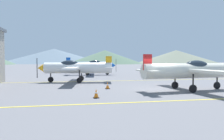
# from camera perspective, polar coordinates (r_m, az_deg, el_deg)

# --- Properties ---
(ground_plane) EXTENTS (400.00, 400.00, 0.00)m
(ground_plane) POSITION_cam_1_polar(r_m,az_deg,el_deg) (17.39, 11.07, -5.38)
(ground_plane) COLOR slate
(apron_line_near) EXTENTS (80.00, 0.16, 0.01)m
(apron_line_near) POSITION_cam_1_polar(r_m,az_deg,el_deg) (13.61, 17.88, -7.65)
(apron_line_near) COLOR yellow
(apron_line_near) RESTS_ON ground_plane
(apron_line_far) EXTENTS (80.00, 0.16, 0.01)m
(apron_line_far) POSITION_cam_1_polar(r_m,az_deg,el_deg) (25.45, 3.81, -2.81)
(apron_line_far) COLOR yellow
(apron_line_far) RESTS_ON ground_plane
(airplane_near) EXTENTS (8.27, 9.51, 2.84)m
(airplane_near) POSITION_cam_1_polar(r_m,az_deg,el_deg) (18.19, 19.71, -0.07)
(airplane_near) COLOR silver
(airplane_near) RESTS_ON ground_plane
(airplane_mid) EXTENTS (8.30, 9.51, 2.84)m
(airplane_mid) POSITION_cam_1_polar(r_m,az_deg,el_deg) (24.00, -9.60, 0.65)
(airplane_mid) COLOR white
(airplane_mid) RESTS_ON ground_plane
(airplane_far) EXTENTS (8.29, 9.51, 2.84)m
(airplane_far) POSITION_cam_1_polar(r_m,az_deg,el_deg) (35.54, -5.58, 1.29)
(airplane_far) COLOR #33478C
(airplane_far) RESTS_ON ground_plane
(car_sedan) EXTENTS (3.87, 4.58, 1.62)m
(car_sedan) POSITION_cam_1_polar(r_m,az_deg,el_deg) (40.70, 9.36, 0.37)
(car_sedan) COLOR white
(car_sedan) RESTS_ON ground_plane
(traffic_cone_front) EXTENTS (0.36, 0.36, 0.59)m
(traffic_cone_front) POSITION_cam_1_polar(r_m,az_deg,el_deg) (13.83, -4.19, -6.19)
(traffic_cone_front) COLOR black
(traffic_cone_front) RESTS_ON ground_plane
(traffic_cone_side) EXTENTS (0.36, 0.36, 0.59)m
(traffic_cone_side) POSITION_cam_1_polar(r_m,az_deg,el_deg) (18.15, -1.18, -4.08)
(traffic_cone_side) COLOR black
(traffic_cone_side) RESTS_ON ground_plane
(hill_centerleft) EXTENTS (78.48, 78.48, 11.21)m
(hill_centerleft) POSITION_cam_1_polar(r_m,az_deg,el_deg) (172.70, -15.01, 3.57)
(hill_centerleft) COLOR slate
(hill_centerleft) RESTS_ON ground_plane
(hill_centerright) EXTENTS (52.44, 52.44, 9.22)m
(hill_centerright) POSITION_cam_1_polar(r_m,az_deg,el_deg) (148.16, -1.87, 3.44)
(hill_centerright) COLOR #4C6651
(hill_centerright) RESTS_ON ground_plane
(hill_right) EXTENTS (60.31, 60.31, 9.73)m
(hill_right) POSITION_cam_1_polar(r_m,az_deg,el_deg) (165.72, 16.54, 3.34)
(hill_right) COLOR slate
(hill_right) RESTS_ON ground_plane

